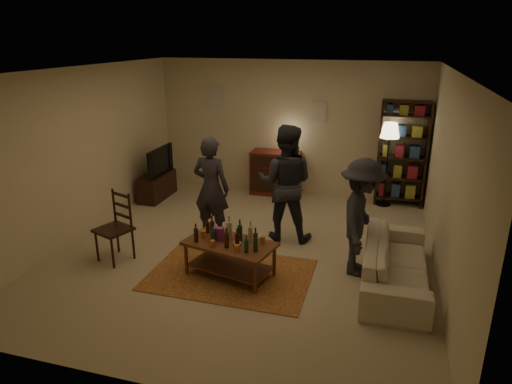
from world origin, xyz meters
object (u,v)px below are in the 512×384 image
at_px(bookshelf, 402,153).
at_px(tv_stand, 157,180).
at_px(coffee_table, 230,247).
at_px(dresser, 276,172).
at_px(floor_lamp, 390,136).
at_px(person_right, 285,183).
at_px(person_by_sofa, 361,218).
at_px(dining_chair, 117,224).
at_px(person_left, 211,188).
at_px(sofa, 396,263).

bearing_deg(bookshelf, tv_stand, -168.20).
xyz_separation_m(coffee_table, dresser, (-0.21, 3.50, 0.04)).
bearing_deg(floor_lamp, coffee_table, -119.78).
distance_m(dresser, floor_lamp, 2.36).
height_order(tv_stand, person_right, person_right).
xyz_separation_m(tv_stand, dresser, (2.25, 0.91, 0.09)).
bearing_deg(bookshelf, person_by_sofa, -100.33).
bearing_deg(person_right, person_by_sofa, 142.87).
xyz_separation_m(dresser, person_by_sofa, (1.89, -2.93, 0.34)).
xyz_separation_m(dining_chair, floor_lamp, (3.71, 3.42, 0.82)).
xyz_separation_m(coffee_table, dining_chair, (-1.75, 0.02, 0.12)).
relative_size(person_left, person_right, 0.89).
xyz_separation_m(dining_chair, bookshelf, (3.97, 3.55, 0.48)).
relative_size(dresser, floor_lamp, 0.84).
bearing_deg(bookshelf, floor_lamp, -153.19).
relative_size(dresser, person_right, 0.73).
distance_m(dining_chair, bookshelf, 5.35).
relative_size(tv_stand, bookshelf, 0.52).
bearing_deg(person_by_sofa, dining_chair, 101.88).
xyz_separation_m(coffee_table, floor_lamp, (1.97, 3.44, 0.94)).
bearing_deg(person_right, coffee_table, 69.92).
height_order(dining_chair, sofa, dining_chair).
bearing_deg(dining_chair, tv_stand, 126.05).
height_order(dining_chair, person_by_sofa, person_by_sofa).
xyz_separation_m(tv_stand, person_by_sofa, (4.14, -2.01, 0.43)).
xyz_separation_m(bookshelf, person_by_sofa, (-0.55, -2.99, -0.21)).
xyz_separation_m(sofa, person_left, (-2.89, 0.76, 0.53)).
distance_m(dining_chair, sofa, 3.95).
relative_size(dining_chair, sofa, 0.50).
relative_size(bookshelf, floor_lamp, 1.25).
relative_size(bookshelf, person_right, 1.08).
xyz_separation_m(dresser, floor_lamp, (2.18, -0.06, 0.89)).
distance_m(dresser, person_by_sofa, 3.50).
relative_size(coffee_table, bookshelf, 0.66).
relative_size(dining_chair, tv_stand, 0.98).
xyz_separation_m(tv_stand, sofa, (4.64, -2.20, -0.08)).
height_order(dresser, sofa, dresser).
bearing_deg(tv_stand, coffee_table, -46.36).
relative_size(floor_lamp, person_by_sofa, 0.99).
height_order(tv_stand, bookshelf, bookshelf).
xyz_separation_m(tv_stand, bookshelf, (4.69, 0.98, 0.65)).
height_order(floor_lamp, person_left, person_left).
bearing_deg(tv_stand, floor_lamp, 10.85).
height_order(tv_stand, dresser, dresser).
relative_size(coffee_table, dresser, 0.97).
relative_size(bookshelf, person_left, 1.21).
bearing_deg(floor_lamp, sofa, -86.03).
height_order(coffee_table, person_by_sofa, person_by_sofa).
bearing_deg(sofa, person_right, 59.34).
distance_m(coffee_table, dresser, 3.51).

